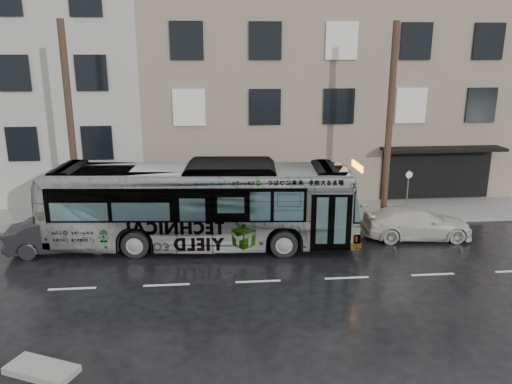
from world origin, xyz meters
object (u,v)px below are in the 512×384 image
utility_pole_front (389,126)px  bus (201,205)px  utility_pole_rear (71,130)px  white_sedan (416,223)px  dark_sedan (66,234)px  sign_post (407,195)px

utility_pole_front → bus: (-8.53, -2.12, -2.87)m
utility_pole_rear → bus: (5.47, -2.12, -2.87)m
utility_pole_rear → white_sedan: bearing=-7.8°
bus → dark_sedan: (-5.45, -0.14, -1.04)m
utility_pole_front → utility_pole_rear: 14.00m
dark_sedan → utility_pole_rear: bearing=-6.5°
bus → utility_pole_front: bearing=-71.4°
white_sedan → utility_pole_rear: bearing=86.3°
white_sedan → dark_sedan: dark_sedan is taller
sign_post → bus: bus is taller
sign_post → white_sedan: 2.15m
utility_pole_front → utility_pole_rear: bearing=180.0°
utility_pole_rear → white_sedan: size_ratio=1.92×
sign_post → dark_sedan: sign_post is taller
utility_pole_rear → dark_sedan: 4.52m
utility_pole_front → utility_pole_rear: same height
utility_pole_front → dark_sedan: utility_pole_front is taller
dark_sedan → utility_pole_front: bearing=-87.7°
sign_post → dark_sedan: 15.27m
utility_pole_rear → bus: bearing=-21.2°
sign_post → white_sedan: sign_post is taller
utility_pole_rear → sign_post: size_ratio=3.75×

